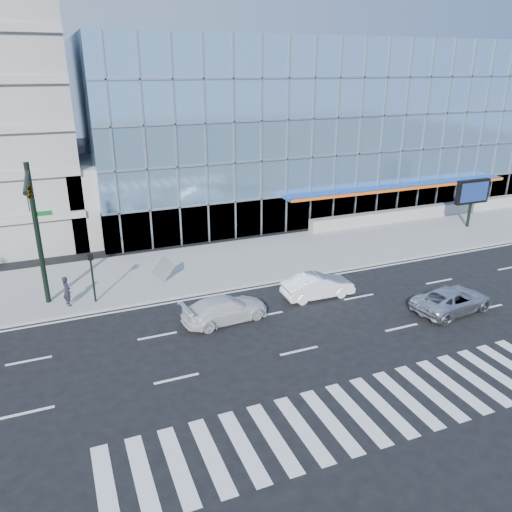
{
  "coord_description": "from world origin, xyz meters",
  "views": [
    {
      "loc": [
        -9.82,
        -22.39,
        12.77
      ],
      "look_at": [
        0.64,
        3.0,
        2.32
      ],
      "focal_mm": 35.0,
      "sensor_mm": 36.0,
      "label": 1
    }
  ],
  "objects_px": {
    "pedestrian": "(67,291)",
    "ped_signal_post": "(92,270)",
    "white_suv": "(225,309)",
    "silver_suv": "(452,300)",
    "marquee_sign": "(472,193)",
    "traffic_signal": "(32,206)",
    "white_sedan": "(318,286)",
    "tilted_panel": "(163,269)"
  },
  "relations": [
    {
      "from": "marquee_sign",
      "to": "pedestrian",
      "type": "bearing_deg",
      "value": -174.81
    },
    {
      "from": "marquee_sign",
      "to": "pedestrian",
      "type": "xyz_separation_m",
      "value": [
        -31.95,
        -2.9,
        -2.05
      ]
    },
    {
      "from": "white_suv",
      "to": "pedestrian",
      "type": "xyz_separation_m",
      "value": [
        -7.69,
        4.83,
        0.34
      ]
    },
    {
      "from": "white_suv",
      "to": "pedestrian",
      "type": "bearing_deg",
      "value": 51.06
    },
    {
      "from": "silver_suv",
      "to": "pedestrian",
      "type": "xyz_separation_m",
      "value": [
        -19.69,
        8.59,
        0.34
      ]
    },
    {
      "from": "ped_signal_post",
      "to": "silver_suv",
      "type": "distance_m",
      "value": 20.15
    },
    {
      "from": "silver_suv",
      "to": "marquee_sign",
      "type": "bearing_deg",
      "value": -54.26
    },
    {
      "from": "marquee_sign",
      "to": "white_sedan",
      "type": "bearing_deg",
      "value": -158.94
    },
    {
      "from": "white_sedan",
      "to": "traffic_signal",
      "type": "bearing_deg",
      "value": 77.39
    },
    {
      "from": "traffic_signal",
      "to": "white_suv",
      "type": "distance_m",
      "value": 11.18
    },
    {
      "from": "marquee_sign",
      "to": "white_sedan",
      "type": "xyz_separation_m",
      "value": [
        -18.26,
        -7.03,
        -2.36
      ]
    },
    {
      "from": "white_suv",
      "to": "traffic_signal",
      "type": "bearing_deg",
      "value": 56.94
    },
    {
      "from": "marquee_sign",
      "to": "ped_signal_post",
      "type": "bearing_deg",
      "value": -174.29
    },
    {
      "from": "marquee_sign",
      "to": "white_suv",
      "type": "bearing_deg",
      "value": -162.32
    },
    {
      "from": "silver_suv",
      "to": "pedestrian",
      "type": "height_order",
      "value": "pedestrian"
    },
    {
      "from": "marquee_sign",
      "to": "pedestrian",
      "type": "distance_m",
      "value": 32.15
    },
    {
      "from": "pedestrian",
      "to": "ped_signal_post",
      "type": "bearing_deg",
      "value": -117.1
    },
    {
      "from": "ped_signal_post",
      "to": "white_suv",
      "type": "xyz_separation_m",
      "value": [
        6.24,
        -4.68,
        -1.46
      ]
    },
    {
      "from": "traffic_signal",
      "to": "tilted_panel",
      "type": "height_order",
      "value": "traffic_signal"
    },
    {
      "from": "white_sedan",
      "to": "pedestrian",
      "type": "bearing_deg",
      "value": 74.36
    },
    {
      "from": "tilted_panel",
      "to": "pedestrian",
      "type": "bearing_deg",
      "value": 167.81
    },
    {
      "from": "ped_signal_post",
      "to": "white_sedan",
      "type": "distance_m",
      "value": 12.95
    },
    {
      "from": "pedestrian",
      "to": "tilted_panel",
      "type": "height_order",
      "value": "tilted_panel"
    },
    {
      "from": "marquee_sign",
      "to": "tilted_panel",
      "type": "relative_size",
      "value": 3.08
    },
    {
      "from": "marquee_sign",
      "to": "white_sedan",
      "type": "relative_size",
      "value": 0.93
    },
    {
      "from": "traffic_signal",
      "to": "silver_suv",
      "type": "height_order",
      "value": "traffic_signal"
    },
    {
      "from": "traffic_signal",
      "to": "white_sedan",
      "type": "xyz_separation_m",
      "value": [
        14.74,
        -3.61,
        -5.46
      ]
    },
    {
      "from": "silver_suv",
      "to": "white_sedan",
      "type": "distance_m",
      "value": 7.48
    },
    {
      "from": "tilted_panel",
      "to": "traffic_signal",
      "type": "bearing_deg",
      "value": 170.47
    },
    {
      "from": "silver_suv",
      "to": "white_sedan",
      "type": "xyz_separation_m",
      "value": [
        -6.0,
        4.46,
        0.03
      ]
    },
    {
      "from": "pedestrian",
      "to": "silver_suv",
      "type": "bearing_deg",
      "value": -134.8
    },
    {
      "from": "marquee_sign",
      "to": "silver_suv",
      "type": "relative_size",
      "value": 0.82
    },
    {
      "from": "white_sedan",
      "to": "tilted_panel",
      "type": "distance_m",
      "value": 9.55
    },
    {
      "from": "traffic_signal",
      "to": "tilted_panel",
      "type": "distance_m",
      "value": 8.6
    },
    {
      "from": "traffic_signal",
      "to": "white_suv",
      "type": "xyz_separation_m",
      "value": [
        8.74,
        -4.31,
        -5.48
      ]
    },
    {
      "from": "traffic_signal",
      "to": "tilted_panel",
      "type": "relative_size",
      "value": 6.15
    },
    {
      "from": "traffic_signal",
      "to": "pedestrian",
      "type": "distance_m",
      "value": 5.28
    },
    {
      "from": "ped_signal_post",
      "to": "white_sedan",
      "type": "relative_size",
      "value": 0.7
    },
    {
      "from": "white_suv",
      "to": "pedestrian",
      "type": "relative_size",
      "value": 2.71
    },
    {
      "from": "traffic_signal",
      "to": "ped_signal_post",
      "type": "distance_m",
      "value": 4.75
    },
    {
      "from": "white_suv",
      "to": "white_sedan",
      "type": "height_order",
      "value": "white_sedan"
    },
    {
      "from": "silver_suv",
      "to": "ped_signal_post",
      "type": "bearing_deg",
      "value": 57.75
    }
  ]
}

